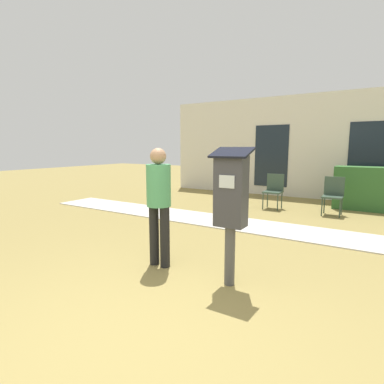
# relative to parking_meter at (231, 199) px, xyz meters

# --- Properties ---
(ground_plane) EXTENTS (40.00, 40.00, 0.00)m
(ground_plane) POSITION_rel_parking_meter_xyz_m (-0.21, -1.27, -1.02)
(ground_plane) COLOR olive
(sidewalk) EXTENTS (12.00, 1.10, 0.02)m
(sidewalk) POSITION_rel_parking_meter_xyz_m (-0.21, 2.63, -1.01)
(sidewalk) COLOR beige
(sidewalk) RESTS_ON ground
(building_facade) EXTENTS (10.00, 0.26, 3.20)m
(building_facade) POSITION_rel_parking_meter_xyz_m (-0.21, 6.88, 0.58)
(building_facade) COLOR silver
(building_facade) RESTS_ON ground
(parking_meter) EXTENTS (0.44, 0.31, 1.59)m
(parking_meter) POSITION_rel_parking_meter_xyz_m (0.00, 0.00, 0.00)
(parking_meter) COLOR #4C4C4C
(parking_meter) RESTS_ON ground
(person_standing) EXTENTS (0.32, 0.32, 1.58)m
(person_standing) POSITION_rel_parking_meter_xyz_m (-1.04, 0.02, -0.09)
(person_standing) COLOR black
(person_standing) RESTS_ON ground
(outdoor_chair_left) EXTENTS (0.44, 0.44, 0.90)m
(outdoor_chair_left) POSITION_rel_parking_meter_xyz_m (-0.87, 4.65, -0.49)
(outdoor_chair_left) COLOR #334738
(outdoor_chair_left) RESTS_ON ground
(outdoor_chair_middle) EXTENTS (0.44, 0.44, 0.90)m
(outdoor_chair_middle) POSITION_rel_parking_meter_xyz_m (0.55, 4.63, -0.49)
(outdoor_chair_middle) COLOR #334738
(outdoor_chair_middle) RESTS_ON ground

